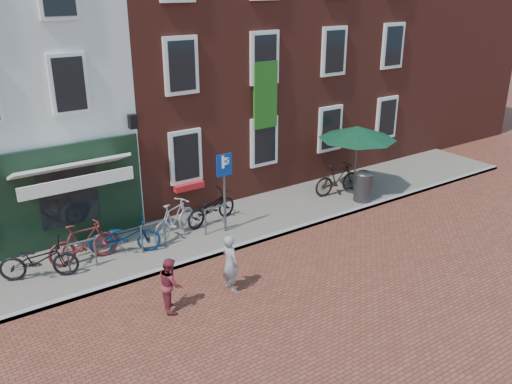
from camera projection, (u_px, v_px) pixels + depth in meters
ground at (223, 255)px, 15.14m from camera, size 80.00×80.00×0.00m
sidewalk at (225, 226)px, 16.80m from camera, size 24.00×3.00×0.10m
building_brick_mid at (166, 43)px, 19.74m from camera, size 6.00×8.00×10.00m
building_brick_right at (296, 34)px, 22.91m from camera, size 6.00×8.00×10.00m
filler_right at (400, 38)px, 26.52m from camera, size 7.00×8.00×9.00m
litter_bin at (363, 184)px, 18.40m from camera, size 0.62×0.62×1.14m
parking_sign at (224, 179)px, 15.73m from camera, size 0.50×0.07×2.43m
parasol at (358, 130)px, 18.59m from camera, size 2.69×2.69×2.48m
woman at (230, 263)px, 13.18m from camera, size 0.41×0.57×1.47m
boy at (170, 284)px, 12.42m from camera, size 0.64×0.74×1.31m
bicycle_0 at (39, 260)px, 13.60m from camera, size 2.03×1.35×1.01m
bicycle_1 at (84, 242)px, 14.40m from camera, size 1.88×0.59×1.12m
bicycle_2 at (125, 236)px, 14.86m from camera, size 2.03×1.35×1.01m
bicycle_3 at (174, 219)px, 15.77m from camera, size 1.91×1.28×1.12m
bicycle_4 at (211, 207)px, 16.74m from camera, size 2.02×1.08×1.01m
bicycle_5 at (338, 179)px, 18.98m from camera, size 1.91×0.72×1.12m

